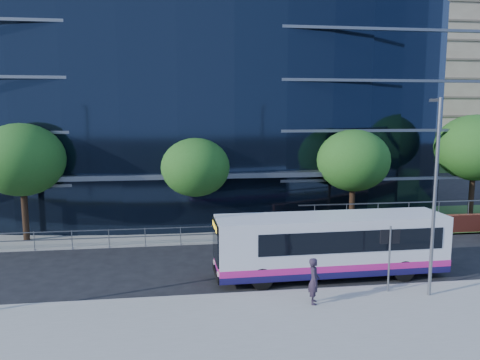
{
  "coord_description": "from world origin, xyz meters",
  "views": [
    {
      "loc": [
        -4.21,
        -19.27,
        7.57
      ],
      "look_at": [
        -0.42,
        8.0,
        3.58
      ],
      "focal_mm": 35.0,
      "sensor_mm": 36.0,
      "label": 1
    }
  ],
  "objects": [
    {
      "name": "pedestrian",
      "position": [
        1.06,
        -2.36,
        1.06
      ],
      "size": [
        0.57,
        0.75,
        1.83
      ],
      "primitive_type": "imported",
      "rotation": [
        0.0,
        0.0,
        1.35
      ],
      "color": "#271E2D",
      "rests_on": "pavement_near"
    },
    {
      "name": "pavement_near",
      "position": [
        0.0,
        -5.0,
        0.07
      ],
      "size": [
        80.0,
        8.0,
        0.15
      ],
      "primitive_type": "cube",
      "color": "gray",
      "rests_on": "ground"
    },
    {
      "name": "guard_railings",
      "position": [
        -8.0,
        7.0,
        0.82
      ],
      "size": [
        24.0,
        0.05,
        1.1
      ],
      "color": "slate",
      "rests_on": "ground"
    },
    {
      "name": "kerb",
      "position": [
        0.0,
        -1.0,
        0.08
      ],
      "size": [
        80.0,
        0.25,
        0.16
      ],
      "primitive_type": "cube",
      "color": "gray",
      "rests_on": "ground"
    },
    {
      "name": "city_bus",
      "position": [
        2.92,
        0.86,
        1.53
      ],
      "size": [
        10.74,
        2.65,
        2.89
      ],
      "rotation": [
        0.0,
        0.0,
        0.02
      ],
      "color": "silver",
      "rests_on": "ground"
    },
    {
      "name": "apartment_block",
      "position": [
        32.0,
        57.21,
        11.11
      ],
      "size": [
        60.0,
        42.0,
        30.0
      ],
      "color": "#2D511E",
      "rests_on": "ground"
    },
    {
      "name": "street_sign",
      "position": [
        4.5,
        -1.59,
        2.15
      ],
      "size": [
        0.85,
        0.09,
        2.8
      ],
      "color": "slate",
      "rests_on": "pavement_near"
    },
    {
      "name": "glass_office",
      "position": [
        -4.0,
        20.85,
        8.0
      ],
      "size": [
        44.0,
        23.1,
        16.0
      ],
      "color": "black",
      "rests_on": "ground"
    },
    {
      "name": "yellow_line_inner",
      "position": [
        0.0,
        -0.65,
        0.01
      ],
      "size": [
        80.0,
        0.08,
        0.01
      ],
      "primitive_type": "cube",
      "color": "gold",
      "rests_on": "ground"
    },
    {
      "name": "tree_far_a",
      "position": [
        -13.0,
        9.0,
        4.86
      ],
      "size": [
        4.95,
        4.95,
        6.98
      ],
      "color": "black",
      "rests_on": "ground"
    },
    {
      "name": "far_forecourt",
      "position": [
        -6.0,
        11.0,
        0.05
      ],
      "size": [
        50.0,
        8.0,
        0.1
      ],
      "primitive_type": "cube",
      "color": "gray",
      "rests_on": "ground"
    },
    {
      "name": "tree_far_c",
      "position": [
        7.0,
        9.0,
        4.54
      ],
      "size": [
        4.62,
        4.62,
        6.51
      ],
      "color": "black",
      "rests_on": "ground"
    },
    {
      "name": "streetlight_east",
      "position": [
        6.0,
        -2.17,
        4.44
      ],
      "size": [
        0.15,
        0.77,
        8.0
      ],
      "color": "slate",
      "rests_on": "pavement_near"
    },
    {
      "name": "tree_dist_e",
      "position": [
        24.0,
        40.0,
        4.54
      ],
      "size": [
        4.62,
        4.62,
        6.51
      ],
      "color": "black",
      "rests_on": "ground"
    },
    {
      "name": "ground",
      "position": [
        0.0,
        0.0,
        0.0
      ],
      "size": [
        200.0,
        200.0,
        0.0
      ],
      "primitive_type": "plane",
      "color": "black",
      "rests_on": "ground"
    },
    {
      "name": "yellow_line_outer",
      "position": [
        0.0,
        -0.8,
        0.01
      ],
      "size": [
        80.0,
        0.08,
        0.01
      ],
      "primitive_type": "cube",
      "color": "gold",
      "rests_on": "ground"
    },
    {
      "name": "tree_far_d",
      "position": [
        16.0,
        10.0,
        5.19
      ],
      "size": [
        5.28,
        5.28,
        7.44
      ],
      "color": "black",
      "rests_on": "ground"
    },
    {
      "name": "tree_far_b",
      "position": [
        -3.0,
        9.5,
        4.21
      ],
      "size": [
        4.29,
        4.29,
        6.05
      ],
      "color": "black",
      "rests_on": "ground"
    }
  ]
}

